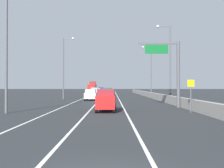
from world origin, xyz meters
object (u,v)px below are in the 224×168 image
Objects in this scene: box_truck at (91,88)px; lamp_post_left_mid at (64,64)px; car_yellow_0 at (97,92)px; car_green_1 at (107,92)px; car_white_5 at (90,95)px; speed_advisory_sign at (190,93)px; car_silver_2 at (94,92)px; lamp_post_right_second at (168,59)px; lamp_post_left_near at (8,41)px; car_blue_3 at (100,90)px; overhead_sign_gantry at (171,66)px; car_red_4 at (105,100)px; lamp_post_right_third at (149,68)px.

lamp_post_left_mid is at bearing -92.53° from box_truck.
box_truck reaches higher than car_yellow_0.
car_green_1 reaches higher than car_white_5.
speed_advisory_sign is 39.78m from car_silver_2.
lamp_post_right_second is 1.32× the size of box_truck.
car_silver_2 is (5.26, 38.79, -5.43)m from lamp_post_left_near.
car_blue_3 reaches higher than car_yellow_0.
car_yellow_0 is at bearing 109.78° from car_green_1.
speed_advisory_sign reaches higher than car_yellow_0.
lamp_post_right_second is at bearing -76.79° from car_blue_3.
speed_advisory_sign reaches higher than car_silver_2.
overhead_sign_gantry is 0.87× the size of box_truck.
lamp_post_left_mid is 26.25m from car_red_4.
lamp_post_right_second is 2.46× the size of car_red_4.
car_red_4 is 20.69m from car_white_5.
car_white_5 is (-12.13, -15.44, -5.52)m from lamp_post_right_third.
car_silver_2 is at bearing 106.32° from speed_advisory_sign.
car_yellow_0 is (-10.95, 45.49, -0.83)m from speed_advisory_sign.
car_silver_2 is 0.90× the size of car_blue_3.
car_blue_3 is at bearing 99.81° from overhead_sign_gantry.
lamp_post_right_third is 2.79× the size of car_silver_2.
speed_advisory_sign is at bearing -80.71° from car_blue_3.
car_silver_2 is at bearing 167.73° from car_green_1.
car_blue_3 reaches higher than car_green_1.
car_white_5 is (-10.34, 15.73, -3.78)m from overhead_sign_gantry.
lamp_post_right_third is at bearing 51.83° from car_white_5.
car_green_1 is at bearing -12.27° from car_silver_2.
car_blue_3 is 64.45m from car_red_4.
lamp_post_left_mid is 1.32× the size of box_truck.
overhead_sign_gantry is 40.97m from car_yellow_0.
lamp_post_left_near reaches higher than car_white_5.
overhead_sign_gantry is 1.69× the size of car_green_1.
speed_advisory_sign is 0.26× the size of lamp_post_right_third.
lamp_post_left_mid reaches higher than car_green_1.
overhead_sign_gantry is 1.62× the size of car_red_4.
lamp_post_left_near is at bearing -91.10° from lamp_post_left_mid.
box_truck is (-6.20, 68.65, 0.78)m from car_red_4.
car_silver_2 is at bearing -91.78° from car_yellow_0.
lamp_post_left_mid reaches higher than car_blue_3.
car_white_5 reaches higher than car_yellow_0.
lamp_post_right_third is 20.39m from car_white_5.
car_white_5 is at bearing 116.30° from speed_advisory_sign.
lamp_post_left_mid reaches higher than car_yellow_0.
box_truck is (-3.21, 4.27, 0.82)m from car_blue_3.
car_red_4 is (3.18, -44.15, 0.13)m from car_yellow_0.
car_green_1 is (-8.07, 37.50, -0.76)m from speed_advisory_sign.
lamp_post_right_second reaches higher than car_blue_3.
car_blue_3 is 43.91m from car_white_5.
car_green_1 is at bearing 103.65° from overhead_sign_gantry.
car_yellow_0 is at bearing -90.55° from car_blue_3.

